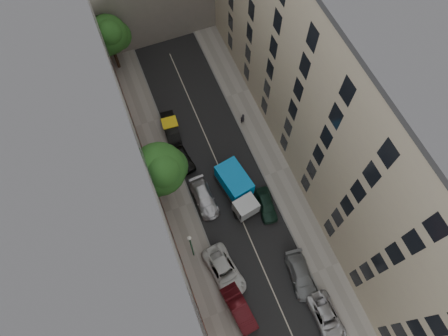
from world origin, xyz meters
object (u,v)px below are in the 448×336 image
tree_mid (161,170)px  pedestrian (243,118)px  car_left_4 (183,158)px  tree_far (109,36)px  car_right_0 (327,318)px  car_left_5 (171,128)px  tarp_truck (237,188)px  lamp_post (191,245)px  car_right_2 (266,205)px  car_left_3 (204,198)px  car_left_1 (239,309)px  car_right_1 (301,275)px  car_left_2 (224,271)px

tree_mid → pedestrian: (10.52, 5.17, -4.67)m
car_left_4 → tree_far: 15.93m
car_right_0 → car_left_5: bearing=106.1°
tree_far → tarp_truck: bearing=-71.5°
car_right_0 → lamp_post: 13.81m
car_left_5 → tree_far: (-2.97, 10.89, 4.58)m
tarp_truck → car_right_0: bearing=-88.9°
tree_far → pedestrian: tree_far is taller
car_left_5 → tree_far: tree_far is taller
tarp_truck → car_right_2: (2.20, -2.43, -0.83)m
car_left_4 → car_left_5: car_left_5 is taller
car_left_3 → car_left_4: car_left_3 is taller
tarp_truck → car_left_3: (-3.40, 0.58, -0.82)m
car_left_1 → car_right_2: 10.39m
car_right_0 → lamp_post: bearing=133.3°
tarp_truck → car_right_2: tarp_truck is taller
car_right_2 → tree_mid: size_ratio=0.47×
tarp_truck → lamp_post: lamp_post is taller
car_right_1 → car_left_2: bearing=162.0°
tarp_truck → car_left_4: (-3.92, 5.73, -0.85)m
tarp_truck → tree_mid: tree_mid is taller
car_left_4 → car_right_1: car_right_1 is taller
car_left_3 → car_left_5: (-0.54, 9.20, 0.02)m
car_left_4 → lamp_post: size_ratio=0.63×
car_left_2 → pedestrian: size_ratio=3.48×
car_left_2 → tree_far: (-2.70, 27.69, 4.55)m
car_left_1 → tree_far: (-2.70, 31.29, 4.53)m
car_right_1 → tree_far: 32.37m
tarp_truck → car_left_1: tarp_truck is taller
car_right_1 → car_right_2: 7.59m
car_left_4 → car_left_1: bearing=-99.6°
car_right_0 → pedestrian: pedestrian is taller
car_left_4 → car_right_0: size_ratio=0.80×
car_left_5 → car_right_0: bearing=-70.0°
car_left_1 → car_left_2: 3.60m
car_left_3 → car_right_0: bearing=-68.9°
car_left_1 → car_right_1: car_left_1 is taller
car_left_4 → lamp_post: bearing=-112.1°
car_left_3 → lamp_post: (-2.93, -4.95, 3.18)m
car_left_1 → car_left_4: size_ratio=1.21×
tree_mid → tree_far: tree_mid is taller
car_left_5 → pedestrian: pedestrian is taller
car_right_2 → pedestrian: pedestrian is taller
tarp_truck → car_left_1: 11.45m
car_left_4 → car_right_2: car_right_2 is taller
car_right_1 → tarp_truck: bearing=109.6°
car_right_1 → car_left_3: bearing=125.0°
car_left_3 → car_right_1: 12.03m
lamp_post → car_left_1: bearing=-71.2°
car_left_3 → tree_far: (-3.50, 20.09, 4.60)m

